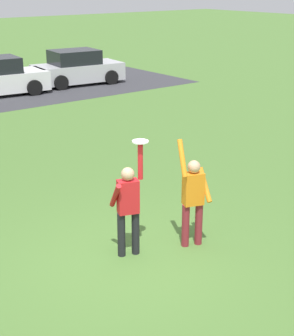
% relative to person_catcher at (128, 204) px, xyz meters
% --- Properties ---
extents(ground_plane, '(120.00, 120.00, 0.00)m').
position_rel_person_catcher_xyz_m(ground_plane, '(-0.10, -0.15, -0.98)').
color(ground_plane, '#4C7533').
extents(person_catcher, '(0.58, 0.48, 2.08)m').
position_rel_person_catcher_xyz_m(person_catcher, '(0.00, 0.00, 0.00)').
color(person_catcher, black).
rests_on(person_catcher, ground_plane).
extents(person_defender, '(0.63, 0.57, 2.04)m').
position_rel_person_catcher_xyz_m(person_defender, '(1.14, -0.42, -0.00)').
color(person_defender, maroon).
rests_on(person_defender, ground_plane).
extents(frisbee_disc, '(0.28, 0.28, 0.02)m').
position_rel_person_catcher_xyz_m(frisbee_disc, '(0.21, -0.08, 1.11)').
color(frisbee_disc, white).
rests_on(frisbee_disc, person_catcher).
extents(parked_car_silver, '(4.26, 2.36, 1.59)m').
position_rel_person_catcher_xyz_m(parked_car_silver, '(7.78, 14.69, -0.25)').
color(parked_car_silver, '#BCBCC1').
rests_on(parked_car_silver, ground_plane).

